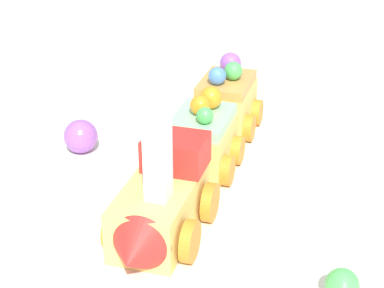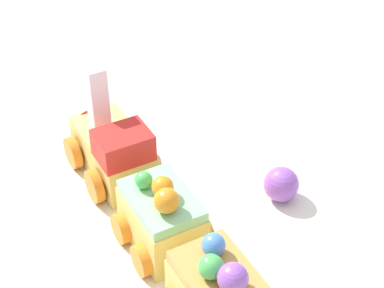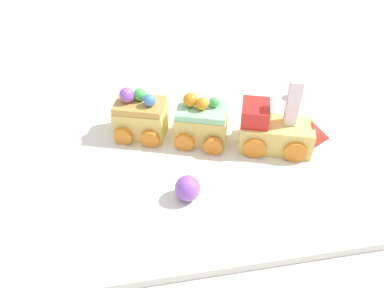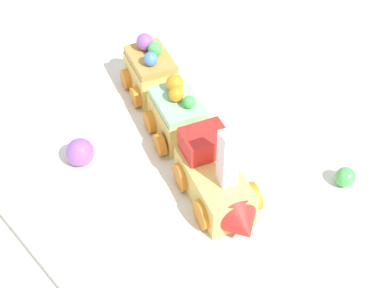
{
  "view_description": "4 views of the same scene",
  "coord_description": "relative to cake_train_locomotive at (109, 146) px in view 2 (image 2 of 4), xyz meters",
  "views": [
    {
      "loc": [
        0.48,
        0.01,
        0.29
      ],
      "look_at": [
        0.04,
        0.03,
        0.06
      ],
      "focal_mm": 60.0,
      "sensor_mm": 36.0,
      "label": 1
    },
    {
      "loc": [
        -0.29,
        0.29,
        0.4
      ],
      "look_at": [
        0.01,
        -0.03,
        0.07
      ],
      "focal_mm": 60.0,
      "sensor_mm": 36.0,
      "label": 2
    },
    {
      "loc": [
        -0.1,
        -0.38,
        0.35
      ],
      "look_at": [
        -0.04,
        -0.03,
        0.06
      ],
      "focal_mm": 35.0,
      "sensor_mm": 36.0,
      "label": 3
    },
    {
      "loc": [
        0.33,
        -0.26,
        0.45
      ],
      "look_at": [
        0.04,
        0.01,
        0.05
      ],
      "focal_mm": 50.0,
      "sensor_mm": 36.0,
      "label": 4
    }
  ],
  "objects": [
    {
      "name": "ground_plane",
      "position": [
        -0.09,
        -0.0,
        -0.04
      ],
      "size": [
        10.0,
        10.0,
        0.0
      ],
      "primitive_type": "plane",
      "color": "beige"
    },
    {
      "name": "display_board",
      "position": [
        -0.09,
        -0.0,
        -0.03
      ],
      "size": [
        0.7,
        0.35,
        0.01
      ],
      "primitive_type": "cube",
      "color": "white",
      "rests_on": "ground_plane"
    },
    {
      "name": "cake_train_locomotive",
      "position": [
        0.0,
        0.0,
        0.0
      ],
      "size": [
        0.13,
        0.09,
        0.11
      ],
      "rotation": [
        0.0,
        0.0,
        -0.32
      ],
      "color": "#EACC66",
      "rests_on": "display_board"
    },
    {
      "name": "cake_car_mint",
      "position": [
        -0.1,
        0.03,
        0.0
      ],
      "size": [
        0.08,
        0.08,
        0.07
      ],
      "rotation": [
        0.0,
        0.0,
        -0.32
      ],
      "color": "#EACC66",
      "rests_on": "display_board"
    },
    {
      "name": "gumball_purple",
      "position": [
        -0.14,
        -0.08,
        -0.01
      ],
      "size": [
        0.03,
        0.03,
        0.03
      ],
      "primitive_type": "sphere",
      "color": "#9956C6",
      "rests_on": "display_board"
    }
  ]
}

